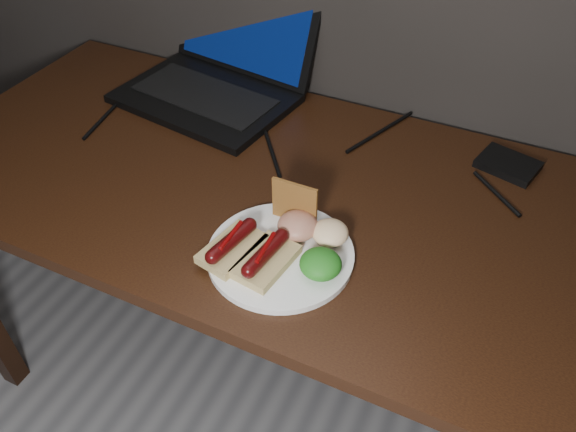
# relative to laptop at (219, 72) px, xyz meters

# --- Properties ---
(desk) EXTENTS (1.40, 0.70, 0.75)m
(desk) POSITION_rel_laptop_xyz_m (0.22, -0.27, -0.14)
(desk) COLOR black
(desk) RESTS_ON ground
(laptop) EXTENTS (0.44, 0.41, 0.25)m
(laptop) POSITION_rel_laptop_xyz_m (0.00, 0.00, 0.00)
(laptop) COLOR black
(laptop) RESTS_ON desk
(hard_drive) EXTENTS (0.13, 0.11, 0.02)m
(hard_drive) POSITION_rel_laptop_xyz_m (0.69, -0.02, -0.04)
(hard_drive) COLOR black
(hard_drive) RESTS_ON desk
(desk_cables) EXTENTS (0.94, 0.41, 0.01)m
(desk_cables) POSITION_rel_laptop_xyz_m (0.26, -0.12, -0.05)
(desk_cables) COLOR black
(desk_cables) RESTS_ON desk
(plate) EXTENTS (0.26, 0.26, 0.01)m
(plate) POSITION_rel_laptop_xyz_m (0.38, -0.44, -0.05)
(plate) COLOR white
(plate) RESTS_ON desk
(bread_sausage_left) EXTENTS (0.09, 0.13, 0.04)m
(bread_sausage_left) POSITION_rel_laptop_xyz_m (0.30, -0.48, -0.02)
(bread_sausage_left) COLOR #D1BC7B
(bread_sausage_left) RESTS_ON plate
(bread_sausage_center) EXTENTS (0.09, 0.12, 0.04)m
(bread_sausage_center) POSITION_rel_laptop_xyz_m (0.37, -0.48, -0.02)
(bread_sausage_center) COLOR #D1BC7B
(bread_sausage_center) RESTS_ON plate
(crispbread) EXTENTS (0.09, 0.01, 0.08)m
(crispbread) POSITION_rel_laptop_xyz_m (0.36, -0.36, 0.00)
(crispbread) COLOR #A3662C
(crispbread) RESTS_ON plate
(salad_greens) EXTENTS (0.07, 0.07, 0.04)m
(salad_greens) POSITION_rel_laptop_xyz_m (0.45, -0.45, -0.02)
(salad_greens) COLOR #135A12
(salad_greens) RESTS_ON plate
(salsa_mound) EXTENTS (0.07, 0.07, 0.04)m
(salsa_mound) POSITION_rel_laptop_xyz_m (0.38, -0.39, -0.02)
(salsa_mound) COLOR maroon
(salsa_mound) RESTS_ON plate
(coleslaw_mound) EXTENTS (0.06, 0.06, 0.04)m
(coleslaw_mound) POSITION_rel_laptop_xyz_m (0.44, -0.38, -0.02)
(coleslaw_mound) COLOR white
(coleslaw_mound) RESTS_ON plate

